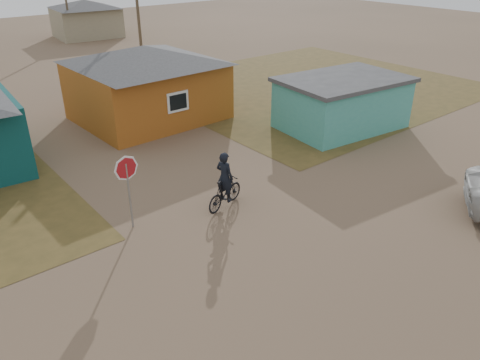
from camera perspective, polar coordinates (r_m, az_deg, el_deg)
name	(u,v)px	position (r m, az deg, el deg)	size (l,w,h in m)	color
ground	(301,250)	(14.90, 7.50, -8.49)	(120.00, 120.00, 0.00)	brown
grass_ne	(308,86)	(32.44, 8.33, 11.31)	(20.00, 18.00, 0.00)	brown
house_yellow	(147,82)	(25.83, -11.29, 11.65)	(7.72, 6.76, 3.90)	#9D5218
shed_turquoise	(342,103)	(24.74, 12.31, 9.21)	(6.71, 4.93, 2.60)	teal
house_beige_east	(86,18)	(52.21, -18.23, 18.26)	(6.95, 6.05, 3.60)	gray
utility_pole_near	(138,17)	(34.21, -12.29, 18.88)	(1.40, 0.20, 8.00)	brown
stop_sign	(127,176)	(15.40, -13.61, 0.48)	(0.83, 0.30, 2.62)	gray
cyclist	(225,188)	(16.70, -1.86, -0.92)	(1.97, 1.04, 2.14)	black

